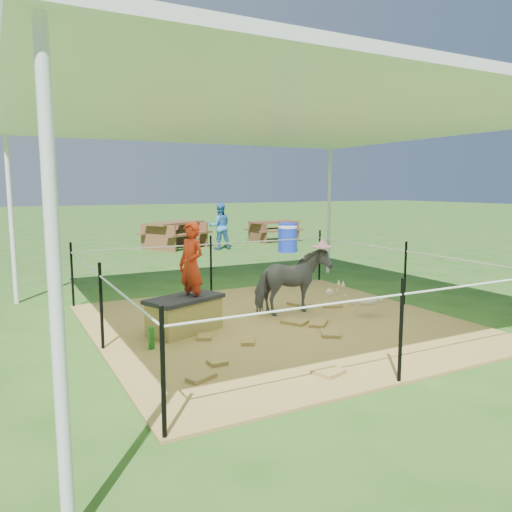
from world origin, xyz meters
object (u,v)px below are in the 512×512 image
straw_bale (185,316)px  trash_barrel (288,237)px  pony (292,282)px  picnic_table_near (175,235)px  woman (191,257)px  foal (368,300)px  picnic_table_far (274,231)px  distant_person (220,226)px  green_bottle (152,338)px

straw_bale → trash_barrel: bearing=49.5°
straw_bale → pony: (1.65, 0.13, 0.26)m
straw_bale → trash_barrel: trash_barrel is taller
trash_barrel → picnic_table_near: bearing=136.7°
trash_barrel → straw_bale: bearing=-130.5°
woman → pony: size_ratio=0.98×
foal → picnic_table_far: size_ratio=0.52×
woman → picnic_table_far: woman is taller
picnic_table_near → distant_person: 1.42m
picnic_table_near → picnic_table_far: size_ratio=1.16×
straw_bale → picnic_table_far: 10.75m
picnic_table_near → distant_person: size_ratio=1.39×
green_bottle → pony: size_ratio=0.23×
pony → distant_person: size_ratio=0.81×
foal → trash_barrel: size_ratio=1.02×
woman → distant_person: woman is taller
woman → picnic_table_far: 10.71m
pony → picnic_table_far: size_ratio=0.68×
straw_bale → distant_person: (3.81, 7.59, 0.44)m
trash_barrel → picnic_table_far: bearing=68.2°
foal → picnic_table_far: picnic_table_far is taller
picnic_table_near → straw_bale: bearing=-138.2°
distant_person → trash_barrel: bearing=145.2°
woman → foal: (2.40, -0.48, -0.70)m
picnic_table_near → picnic_table_far: picnic_table_near is taller
pony → foal: size_ratio=1.31×
picnic_table_near → green_bottle: bearing=-140.6°
pony → picnic_table_near: pony is taller
woman → foal: bearing=56.9°
pony → straw_bale: bearing=90.8°
straw_bale → woman: size_ratio=0.83×
picnic_table_far → distant_person: bearing=-157.6°
picnic_table_near → picnic_table_far: 3.54m
foal → picnic_table_near: size_ratio=0.45×
pony → foal: (0.86, -0.61, -0.23)m
green_bottle → pony: (2.20, 0.58, 0.34)m
green_bottle → picnic_table_near: (3.29, 8.92, 0.24)m
straw_bale → picnic_table_near: 8.90m
picnic_table_near → trash_barrel: bearing=-73.7°
green_bottle → foal: bearing=-0.5°
woman → distant_person: 8.45m
pony → trash_barrel: bearing=-34.7°
pony → foal: pony is taller
woman → picnic_table_near: (2.64, 8.47, -0.57)m
picnic_table_near → picnic_table_far: (3.53, 0.26, -0.05)m
pony → green_bottle: bearing=101.0°
straw_bale → foal: 2.55m
trash_barrel → picnic_table_far: (1.04, 2.61, -0.07)m
green_bottle → picnic_table_near: picnic_table_near is taller
straw_bale → distant_person: bearing=63.3°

